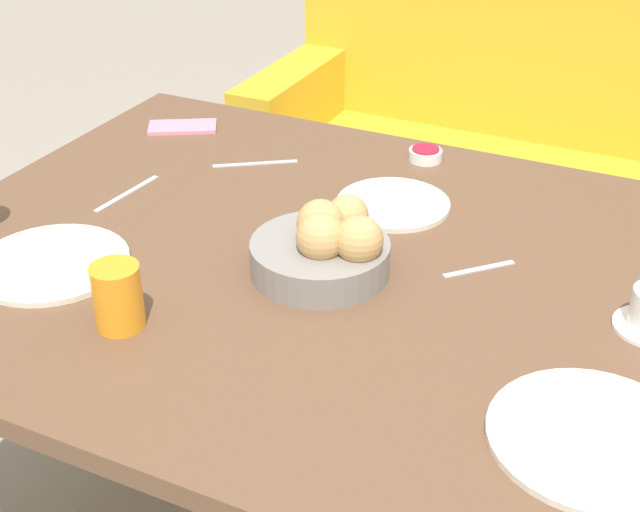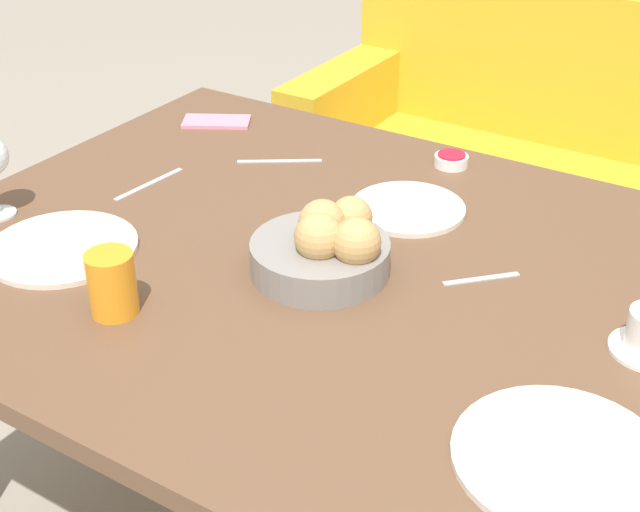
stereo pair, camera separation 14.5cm
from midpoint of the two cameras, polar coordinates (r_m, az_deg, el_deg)
dining_table at (r=1.52m, az=-0.53°, el=-3.31°), size 1.53×1.09×0.74m
couch at (r=2.69m, az=11.27°, el=3.80°), size 1.53×0.70×0.90m
bread_basket at (r=1.44m, az=-2.48°, el=0.52°), size 0.23×0.23×0.12m
plate_near_left at (r=1.56m, az=-19.37°, el=-0.51°), size 0.26×0.26×0.01m
plate_near_right at (r=1.16m, az=13.72°, el=-11.36°), size 0.27×0.27×0.01m
plate_far_center at (r=1.66m, az=2.23°, el=3.28°), size 0.21×0.21×0.01m
juice_glass at (r=1.36m, az=-15.84°, el=-2.61°), size 0.07×0.07×0.10m
jam_bowl_berry at (r=1.85m, az=4.54°, el=6.45°), size 0.07×0.07×0.03m
fork_silver at (r=1.76m, az=-14.57°, el=3.84°), size 0.03×0.17×0.00m
knife_silver at (r=1.84m, az=-6.43°, el=5.84°), size 0.15×0.11×0.00m
spoon_coffee at (r=1.48m, az=7.41°, el=-0.92°), size 0.10×0.10×0.00m
cell_phone at (r=2.04m, az=-10.83°, el=8.07°), size 0.17×0.14×0.01m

